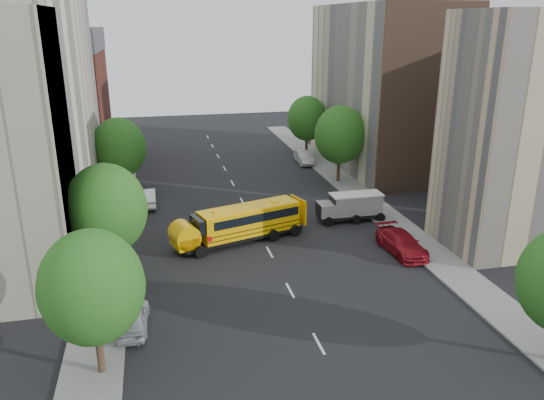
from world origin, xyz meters
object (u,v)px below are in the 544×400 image
object	(u,v)px
street_tree_1	(106,209)
safari_truck	(351,206)
parked_car_0	(133,317)
school_bus	(240,222)
street_tree_4	(340,135)
street_tree_5	(307,119)
parked_car_1	(147,197)
street_tree_0	(92,287)
parked_car_3	(401,243)
parked_car_5	(304,157)
street_tree_2	(119,148)

from	to	relation	value
street_tree_1	safari_truck	size ratio (longest dim) A/B	1.44
parked_car_0	school_bus	bearing A→B (deg)	-122.95
street_tree_4	street_tree_5	size ratio (longest dim) A/B	1.08
parked_car_1	street_tree_0	bearing A→B (deg)	84.74
parked_car_3	parked_car_5	bearing A→B (deg)	85.84
street_tree_1	street_tree_0	bearing A→B (deg)	-90.00
street_tree_4	safari_truck	bearing A→B (deg)	-104.18
safari_truck	parked_car_3	bearing A→B (deg)	-80.33
street_tree_2	parked_car_5	world-z (taller)	street_tree_2
parked_car_0	street_tree_4	bearing A→B (deg)	-127.42
street_tree_4	street_tree_5	world-z (taller)	street_tree_4
parked_car_5	street_tree_0	bearing A→B (deg)	-117.27
street_tree_2	school_bus	size ratio (longest dim) A/B	0.76
street_tree_5	parked_car_5	world-z (taller)	street_tree_5
street_tree_0	parked_car_3	world-z (taller)	street_tree_0
street_tree_2	parked_car_5	distance (m)	22.55
street_tree_4	parked_car_3	xyz separation A→B (m)	(-1.57, -18.21, -4.31)
parked_car_3	street_tree_2	bearing A→B (deg)	134.50
parked_car_3	parked_car_5	xyz separation A→B (m)	(0.17, 26.41, -0.02)
street_tree_0	street_tree_1	distance (m)	10.00
street_tree_1	parked_car_1	bearing A→B (deg)	81.54
parked_car_1	street_tree_1	bearing A→B (deg)	81.35
street_tree_1	street_tree_4	world-z (taller)	street_tree_4
school_bus	street_tree_0	bearing A→B (deg)	-139.95
school_bus	parked_car_0	xyz separation A→B (m)	(-7.82, -10.85, -0.85)
parked_car_3	street_tree_4	bearing A→B (deg)	81.28
street_tree_0	street_tree_4	world-z (taller)	street_tree_4
street_tree_2	school_bus	bearing A→B (deg)	-55.65
school_bus	parked_car_1	distance (m)	12.47
parked_car_3	parked_car_0	bearing A→B (deg)	-165.93
safari_truck	school_bus	bearing A→B (deg)	-165.87
street_tree_1	parked_car_5	bearing A→B (deg)	51.83
street_tree_1	parked_car_5	distance (m)	33.60
parked_car_1	street_tree_2	bearing A→B (deg)	-55.77
parked_car_0	parked_car_5	world-z (taller)	parked_car_5
street_tree_1	parked_car_1	world-z (taller)	street_tree_1
street_tree_1	parked_car_5	size ratio (longest dim) A/B	1.73
street_tree_5	school_bus	xyz separation A→B (m)	(-12.78, -25.49, -3.14)
street_tree_5	street_tree_4	bearing A→B (deg)	-90.00
safari_truck	parked_car_5	size ratio (longest dim) A/B	1.20
street_tree_5	parked_car_3	xyz separation A→B (m)	(-1.57, -30.21, -3.93)
street_tree_2	street_tree_5	distance (m)	25.06
school_bus	safari_truck	xyz separation A→B (m)	(10.00, 2.49, -0.33)
parked_car_0	parked_car_3	size ratio (longest dim) A/B	0.79
street_tree_1	parked_car_0	xyz separation A→B (m)	(1.40, -6.34, -4.24)
street_tree_0	parked_car_0	size ratio (longest dim) A/B	1.77
street_tree_1	school_bus	world-z (taller)	street_tree_1
street_tree_2	parked_car_3	size ratio (longest dim) A/B	1.45
street_tree_5	safari_truck	distance (m)	23.43
parked_car_1	parked_car_3	distance (m)	23.61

